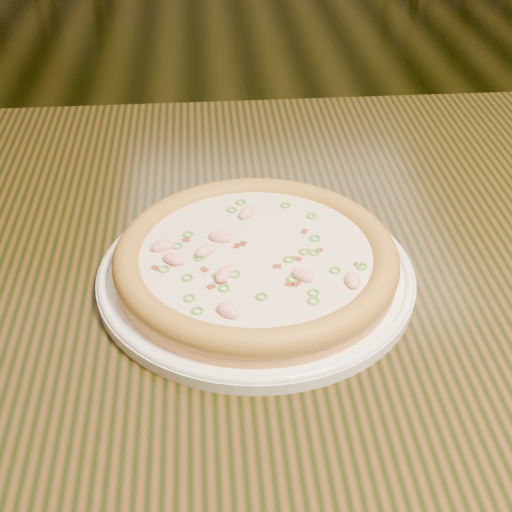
{
  "coord_description": "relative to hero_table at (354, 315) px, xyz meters",
  "views": [
    {
      "loc": [
        -0.46,
        -1.34,
        1.2
      ],
      "look_at": [
        -0.42,
        -0.77,
        0.78
      ],
      "focal_mm": 50.0,
      "sensor_mm": 36.0,
      "label": 1
    }
  ],
  "objects": [
    {
      "name": "pizza",
      "position": [
        -0.12,
        -0.05,
        0.13
      ],
      "size": [
        0.29,
        0.29,
        0.03
      ],
      "color": "#C4814E",
      "rests_on": "plate"
    },
    {
      "name": "hero_table",
      "position": [
        0.0,
        0.0,
        0.0
      ],
      "size": [
        1.2,
        0.8,
        0.75
      ],
      "color": "black",
      "rests_on": "ground"
    },
    {
      "name": "ground",
      "position": [
        0.3,
        0.72,
        -0.65
      ],
      "size": [
        9.0,
        9.0,
        0.0
      ],
      "primitive_type": "plane",
      "color": "black"
    },
    {
      "name": "plate",
      "position": [
        -0.12,
        -0.05,
        0.11
      ],
      "size": [
        0.32,
        0.32,
        0.02
      ],
      "color": "white",
      "rests_on": "hero_table"
    }
  ]
}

